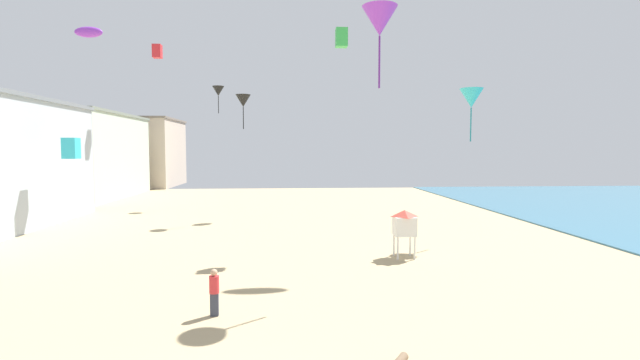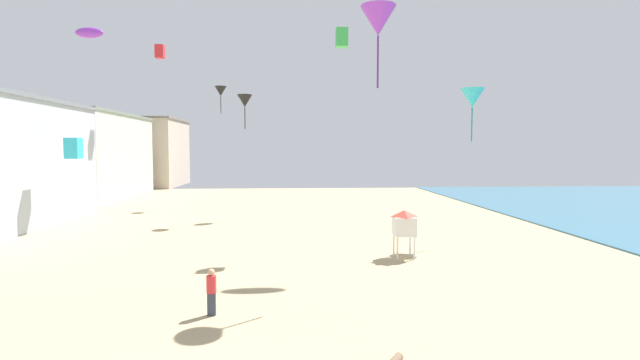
# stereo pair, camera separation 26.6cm
# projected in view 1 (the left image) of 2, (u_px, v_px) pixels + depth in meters

# --- Properties ---
(boardwalk_hotel_mid) EXTENTS (14.80, 18.78, 10.06)m
(boardwalk_hotel_mid) POSITION_uv_depth(u_px,v_px,m) (63.00, 156.00, 54.26)
(boardwalk_hotel_mid) COLOR #B7C6B2
(boardwalk_hotel_mid) RESTS_ON ground
(boardwalk_hotel_far) EXTENTS (18.15, 13.78, 10.59)m
(boardwalk_hotel_far) POSITION_uv_depth(u_px,v_px,m) (119.00, 152.00, 72.25)
(boardwalk_hotel_far) COLOR #C6B29E
(boardwalk_hotel_far) RESTS_ON ground
(kite_flyer) EXTENTS (0.34, 0.34, 1.64)m
(kite_flyer) POSITION_uv_depth(u_px,v_px,m) (214.00, 290.00, 15.82)
(kite_flyer) COLOR #383D4C
(kite_flyer) RESTS_ON ground
(lifeguard_stand) EXTENTS (1.10, 1.10, 2.55)m
(lifeguard_stand) POSITION_uv_depth(u_px,v_px,m) (404.00, 223.00, 24.32)
(lifeguard_stand) COLOR white
(lifeguard_stand) RESTS_ON ground
(kite_red_box) EXTENTS (0.82, 0.82, 1.29)m
(kite_red_box) POSITION_uv_depth(u_px,v_px,m) (157.00, 51.00, 44.98)
(kite_red_box) COLOR red
(kite_cyan_box) EXTENTS (0.95, 0.95, 1.50)m
(kite_cyan_box) POSITION_uv_depth(u_px,v_px,m) (71.00, 148.00, 32.68)
(kite_cyan_box) COLOR #2DB7CC
(kite_cyan_delta) EXTENTS (1.46, 1.46, 3.31)m
(kite_cyan_delta) POSITION_uv_depth(u_px,v_px,m) (471.00, 98.00, 28.73)
(kite_cyan_delta) COLOR #2DB7CC
(kite_purple_delta) EXTENTS (1.48, 1.48, 3.36)m
(kite_purple_delta) POSITION_uv_depth(u_px,v_px,m) (380.00, 21.00, 19.02)
(kite_purple_delta) COLOR purple
(kite_purple_parafoil) EXTENTS (1.39, 0.39, 0.54)m
(kite_purple_parafoil) POSITION_uv_depth(u_px,v_px,m) (89.00, 32.00, 23.24)
(kite_purple_parafoil) COLOR purple
(kite_black_delta) EXTENTS (1.20, 1.20, 2.72)m
(kite_black_delta) POSITION_uv_depth(u_px,v_px,m) (218.00, 91.00, 46.52)
(kite_black_delta) COLOR black
(kite_green_box) EXTENTS (0.68, 0.68, 1.07)m
(kite_green_box) POSITION_uv_depth(u_px,v_px,m) (341.00, 38.00, 26.86)
(kite_green_box) COLOR green
(kite_black_delta_2) EXTENTS (1.21, 1.21, 2.76)m
(kite_black_delta_2) POSITION_uv_depth(u_px,v_px,m) (243.00, 101.00, 36.87)
(kite_black_delta_2) COLOR black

